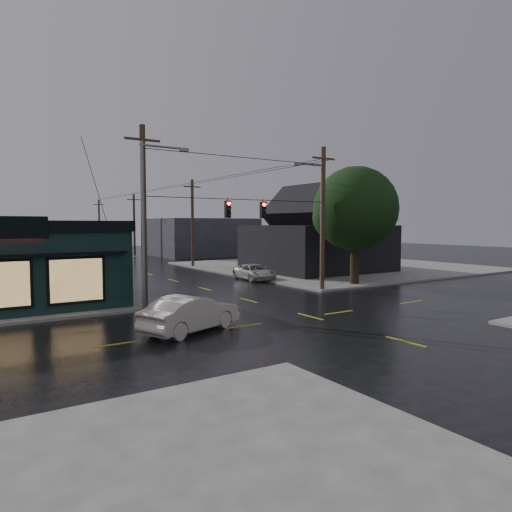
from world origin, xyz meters
TOP-DOWN VIEW (x-y plane):
  - ground_plane at (0.00, 0.00)m, footprint 160.00×160.00m
  - sidewalk_ne at (20.00, 20.00)m, footprint 28.00×28.00m
  - ne_building at (15.00, 17.00)m, footprint 12.60×11.60m
  - corner_tree at (10.62, 7.42)m, footprint 6.51×6.51m
  - utility_pole_nw at (-6.50, 6.50)m, footprint 2.00×0.32m
  - utility_pole_ne at (6.50, 6.50)m, footprint 2.00×0.32m
  - utility_pole_far_a at (6.50, 28.00)m, footprint 2.00×0.32m
  - utility_pole_far_b at (6.50, 48.00)m, footprint 2.00×0.32m
  - utility_pole_far_c at (6.50, 68.00)m, footprint 2.00×0.32m
  - span_signal_assembly at (0.10, 6.50)m, footprint 13.00×0.48m
  - streetlight_nw at (-6.80, 5.80)m, footprint 5.40×0.30m
  - streetlight_ne at (7.00, 7.20)m, footprint 5.40×0.30m
  - bg_building_east at (16.00, 45.00)m, footprint 14.00×12.00m
  - sedan_cream at (-6.55, 0.35)m, footprint 5.22×3.43m
  - suv_silver at (6.00, 14.63)m, footprint 2.65×4.99m

SIDE VIEW (x-z plane):
  - ground_plane at x=0.00m, z-range 0.00..0.00m
  - utility_pole_nw at x=-6.50m, z-range -5.08..5.08m
  - utility_pole_ne at x=6.50m, z-range -5.08..5.08m
  - utility_pole_far_a at x=6.50m, z-range -4.83..4.83m
  - utility_pole_far_b at x=6.50m, z-range -4.58..4.58m
  - utility_pole_far_c at x=6.50m, z-range -4.58..4.58m
  - streetlight_nw at x=-6.80m, z-range -4.58..4.58m
  - streetlight_ne at x=7.00m, z-range -4.58..4.58m
  - sidewalk_ne at x=20.00m, z-range 0.00..0.15m
  - suv_silver at x=6.00m, z-range 0.00..1.34m
  - sedan_cream at x=-6.55m, z-range 0.00..1.63m
  - bg_building_east at x=16.00m, z-range 0.00..5.60m
  - ne_building at x=15.00m, z-range 0.09..8.85m
  - span_signal_assembly at x=0.10m, z-range 5.08..6.31m
  - corner_tree at x=10.62m, z-range 1.39..10.45m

